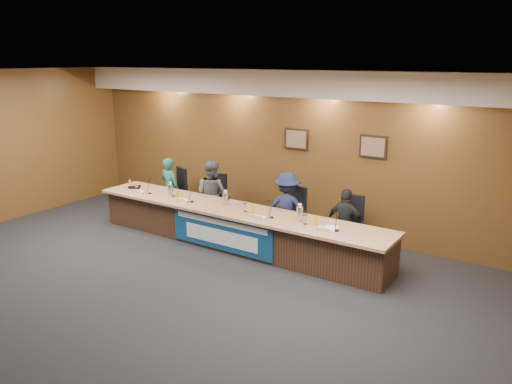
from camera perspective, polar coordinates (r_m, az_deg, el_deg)
floor at (r=7.80m, az=-13.13°, el=-11.32°), size 10.00×10.00×0.00m
ceiling at (r=7.01m, az=-14.71°, el=12.85°), size 10.00×8.00×0.04m
wall_back at (r=10.29m, az=2.75°, el=4.90°), size 10.00×0.04×3.20m
soffit at (r=9.92m, az=2.08°, el=12.39°), size 10.00×0.50×0.50m
dais_body at (r=9.31m, az=-2.46°, el=-4.15°), size 6.00×0.80×0.70m
dais_top at (r=9.16m, az=-2.68°, el=-2.02°), size 6.10×0.95×0.05m
banner at (r=8.99m, az=-4.04°, el=-4.68°), size 2.20×0.02×0.65m
banner_text_upper at (r=8.92m, az=-4.11°, el=-3.50°), size 2.00×0.01×0.10m
banner_text_lower at (r=9.01m, az=-4.08°, el=-5.19°), size 1.60×0.01×0.28m
wall_photo_left at (r=10.02m, az=4.65°, el=6.05°), size 0.52×0.04×0.42m
wall_photo_right at (r=9.36m, az=13.25°, el=5.05°), size 0.52×0.04×0.42m
panelist_a at (r=11.06m, az=-9.82°, el=0.48°), size 0.51×0.36×1.34m
panelist_b at (r=10.30m, az=-5.09°, el=-0.23°), size 0.69×0.53×1.41m
panelist_c at (r=9.32m, az=3.55°, el=-1.93°), size 1.01×0.77×1.39m
panelist_d at (r=8.83m, az=10.21°, el=-3.59°), size 0.73×0.31×1.25m
office_chair_a at (r=11.18m, az=-9.42°, el=-0.35°), size 0.63×0.63×0.08m
office_chair_b at (r=10.43m, az=-4.72°, el=-1.31°), size 0.63×0.63×0.08m
office_chair_c at (r=9.46m, az=3.83°, el=-3.02°), size 0.59×0.59×0.08m
office_chair_d at (r=8.96m, az=10.42°, el=-4.29°), size 0.52×0.52×0.08m
nameplate_a at (r=10.42m, az=-13.50°, el=0.10°), size 0.24×0.08×0.10m
microphone_a at (r=10.34m, az=-12.02°, el=-0.14°), size 0.07×0.07×0.02m
juice_glass_a at (r=10.73m, az=-13.49°, el=0.69°), size 0.06×0.06×0.15m
water_glass_a at (r=10.82m, az=-14.22°, el=0.85°), size 0.08×0.08×0.18m
nameplate_b at (r=9.63m, az=-8.61°, el=-0.88°), size 0.24×0.08×0.10m
microphone_b at (r=9.61m, az=-7.34°, el=-1.09°), size 0.07×0.07×0.02m
juice_glass_b at (r=9.92m, az=-9.01°, el=-0.25°), size 0.06×0.06×0.15m
water_glass_b at (r=10.01m, az=-9.47°, el=-0.04°), size 0.08×0.08×0.18m
nameplate_c at (r=8.51m, az=0.14°, el=-2.84°), size 0.24×0.08×0.10m
microphone_c at (r=8.59m, az=1.81°, el=-2.92°), size 0.07×0.07×0.02m
juice_glass_c at (r=8.82m, az=-0.31°, el=-1.99°), size 0.06×0.06×0.15m
water_glass_c at (r=8.91m, az=-1.24°, el=-1.71°), size 0.08×0.08×0.18m
nameplate_d at (r=7.99m, az=7.68°, el=-4.20°), size 0.24×0.08×0.10m
microphone_d at (r=8.05m, az=9.21°, el=-4.37°), size 0.07×0.07×0.02m
juice_glass_d at (r=8.25m, az=6.84°, el=-3.31°), size 0.06×0.06×0.15m
water_glass_d at (r=8.28m, az=5.65°, el=-3.11°), size 0.08×0.08×0.18m
carafe_left at (r=10.11m, az=-9.75°, el=0.25°), size 0.11×0.11×0.23m
carafe_mid at (r=9.32m, az=-3.47°, el=-0.78°), size 0.12×0.12×0.24m
carafe_right at (r=8.39m, az=5.05°, el=-2.54°), size 0.12×0.12×0.26m
speakerphone at (r=10.80m, az=-13.63°, el=0.50°), size 0.32×0.32×0.05m
paper_stack at (r=8.17m, az=8.49°, el=-4.10°), size 0.26×0.33×0.01m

